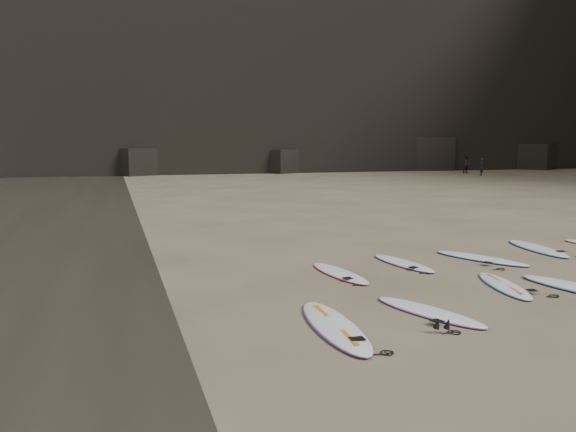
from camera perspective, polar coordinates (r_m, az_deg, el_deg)
name	(u,v)px	position (r m, az deg, el deg)	size (l,w,h in m)	color
ground	(528,290)	(12.40, 23.23, -6.92)	(240.00, 240.00, 0.00)	#897559
surfboard_0	(334,325)	(9.16, 4.73, -11.02)	(0.67, 2.78, 0.10)	white
surfboard_1	(429,311)	(10.19, 14.11, -9.36)	(0.55, 2.31, 0.08)	white
surfboard_2	(504,285)	(12.45, 21.09, -6.56)	(0.55, 2.27, 0.08)	white
surfboard_5	(339,273)	(12.75, 5.25, -5.76)	(0.56, 2.32, 0.08)	white
surfboard_6	(403,263)	(14.02, 11.60, -4.68)	(0.55, 2.29, 0.08)	white
surfboard_7	(481,258)	(15.11, 19.00, -4.05)	(0.61, 2.55, 0.09)	white
surfboard_8	(537,248)	(17.09, 23.99, -2.99)	(0.64, 2.68, 0.10)	white
person_a	(481,167)	(54.65, 19.03, 4.74)	(0.58, 0.38, 1.58)	black
person_b	(467,164)	(58.28, 17.75, 5.05)	(0.89, 0.69, 1.83)	black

